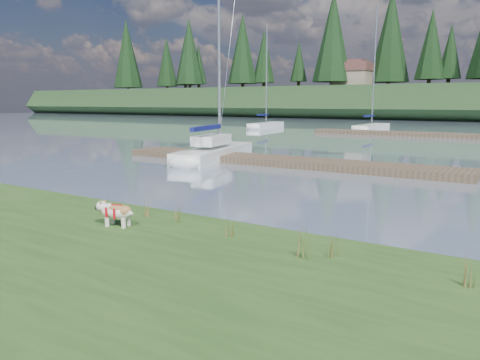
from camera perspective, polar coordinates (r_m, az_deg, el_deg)
The scene contains 19 objects.
ground at distance 39.72m, azimuth 24.40°, elevation 4.74°, with size 200.00×200.00×0.00m, color #7C8CA4.
bank at distance 6.94m, azimuth -26.04°, elevation -13.25°, with size 60.00×9.00×0.35m, color #2E4F1E.
bulldog at distance 9.41m, azimuth -14.84°, elevation -3.69°, with size 0.81×0.44×0.48m.
sailboat_main at distance 23.11m, azimuth -2.54°, elevation 3.78°, with size 3.15×7.80×11.14m.
dock_near at distance 20.76m, azimuth 4.73°, elevation 2.33°, with size 16.00×2.00×0.30m, color #4C3D2C.
sailboat_bg_0 at distance 49.67m, azimuth 3.49°, elevation 6.75°, with size 2.14×7.36×10.60m.
sailboat_bg_1 at distance 47.63m, azimuth 15.99°, elevation 6.28°, with size 1.61×7.82×11.67m.
weed_0 at distance 9.53m, azimuth -7.67°, elevation -3.69°, with size 0.17×0.14×0.55m.
weed_1 at distance 8.38m, azimuth -1.09°, elevation -5.83°, with size 0.17×0.14×0.42m.
weed_2 at distance 7.38m, azimuth 7.88°, elevation -7.38°, with size 0.17×0.14×0.63m.
weed_3 at distance 10.07m, azimuth -11.59°, elevation -3.28°, with size 0.17×0.14×0.47m.
weed_4 at distance 7.49m, azimuth 11.00°, elevation -7.92°, with size 0.17×0.14×0.41m.
weed_5 at distance 6.92m, azimuth 26.38°, elevation -9.96°, with size 0.17×0.14×0.50m.
mud_lip at distance 9.82m, azimuth -3.55°, elevation -6.29°, with size 60.00×0.50×0.14m, color #33281C.
conifer_0 at distance 97.87m, azimuth -6.20°, elevation 15.31°, with size 5.72×5.72×14.15m.
conifer_1 at distance 92.67m, azimuth 2.95°, elevation 14.84°, with size 4.40×4.40×11.30m.
conifer_2 at distance 83.76m, azimuth 11.25°, elevation 16.79°, with size 6.60×6.60×16.05m.
conifer_3 at distance 83.20m, azimuth 22.28°, elevation 15.08°, with size 4.84×4.84×12.25m.
house_0 at distance 84.02m, azimuth 13.57°, elevation 12.42°, with size 6.30×5.30×4.65m.
Camera 1 is at (5.57, -9.23, 2.75)m, focal length 35.00 mm.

